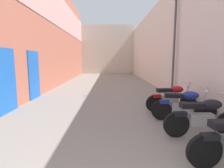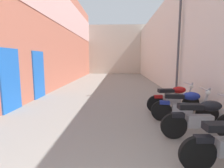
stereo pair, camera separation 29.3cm
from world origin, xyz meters
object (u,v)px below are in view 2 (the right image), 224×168
Objects in this scene: motorcycle_fourth at (184,105)px; motorcycle_fifth at (174,98)px; street_lamp at (177,38)px; motorcycle_third at (202,118)px.

motorcycle_fifth is at bearing 90.00° from motorcycle_fourth.
motorcycle_fourth is 3.95m from street_lamp.
motorcycle_third is 2.06m from motorcycle_fifth.
motorcycle_fifth is at bearing -107.88° from street_lamp.
street_lamp is at bearing 77.45° from motorcycle_fourth.
motorcycle_fifth is 3.23m from street_lamp.
motorcycle_third is 1.00× the size of motorcycle_fourth.
motorcycle_fifth is at bearing 90.00° from motorcycle_third.
motorcycle_fourth is (-0.00, 1.09, 0.00)m from motorcycle_third.
motorcycle_fifth is (0.00, 0.98, 0.00)m from motorcycle_fourth.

